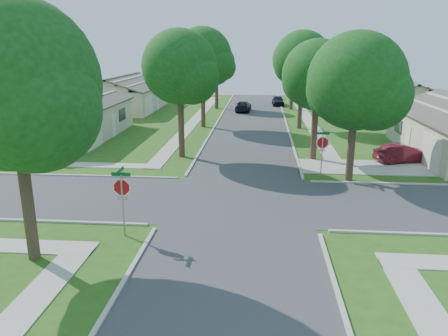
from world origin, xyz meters
TOP-DOWN VIEW (x-y plane):
  - ground at (0.00, 0.00)m, footprint 100.00×100.00m
  - road_ns at (0.00, 0.00)m, footprint 7.00×100.00m
  - sidewalk_ne at (6.10, 26.00)m, footprint 1.20×40.00m
  - sidewalk_nw at (-6.10, 26.00)m, footprint 1.20×40.00m
  - driveway at (7.90, 7.10)m, footprint 8.80×3.60m
  - stop_sign_sw at (-4.70, -4.70)m, footprint 1.05×0.80m
  - stop_sign_ne at (4.70, 4.70)m, footprint 1.05×0.80m
  - tree_e_near at (4.75, 9.01)m, footprint 4.97×4.80m
  - tree_e_mid at (4.76, 21.01)m, footprint 5.59×5.40m
  - tree_e_far at (4.75, 34.01)m, footprint 5.17×5.00m
  - tree_w_near at (-4.64, 9.01)m, footprint 5.38×5.20m
  - tree_w_mid at (-4.64, 21.01)m, footprint 5.80×5.60m
  - tree_w_far at (-4.65, 34.01)m, footprint 4.76×4.60m
  - tree_sw_corner at (-7.44, -6.99)m, footprint 6.21×6.00m
  - tree_ne_corner at (6.36, 4.21)m, footprint 5.80×5.60m
  - house_ne_far at (15.99, 29.00)m, footprint 8.42×13.60m
  - house_nw_near at (-15.99, 15.00)m, footprint 8.42×13.60m
  - house_nw_far at (-15.99, 32.00)m, footprint 8.42×13.60m
  - car_driveway at (10.75, 8.70)m, footprint 4.10×2.47m
  - car_curb_east at (3.20, 37.72)m, footprint 1.64×3.84m
  - car_curb_west at (-1.20, 31.72)m, footprint 1.97×4.43m

SIDE VIEW (x-z plane):
  - ground at x=0.00m, z-range 0.00..0.00m
  - road_ns at x=0.00m, z-range -0.01..0.01m
  - sidewalk_ne at x=6.10m, z-range 0.00..0.04m
  - sidewalk_nw at x=-6.10m, z-range 0.00..0.04m
  - driveway at x=7.90m, z-range 0.00..0.05m
  - car_curb_west at x=-1.20m, z-range 0.00..1.26m
  - car_driveway at x=10.75m, z-range 0.00..1.28m
  - car_curb_east at x=3.20m, z-range 0.00..1.29m
  - house_ne_far at x=15.99m, z-range -0.60..3.63m
  - house_nw_near at x=-15.99m, z-range -0.60..3.63m
  - house_nw_far at x=-15.99m, z-range -0.60..3.63m
  - stop_sign_sw at x=-4.70m, z-range 0.54..3.52m
  - stop_sign_ne at x=4.70m, z-range 0.54..3.52m
  - tree_w_far at x=-4.65m, z-range 1.49..9.52m
  - tree_ne_corner at x=6.36m, z-range 1.26..9.92m
  - tree_e_near at x=4.75m, z-range 1.50..9.78m
  - tree_e_far at x=4.75m, z-range 1.62..10.34m
  - tree_w_near at x=-4.64m, z-range 1.63..10.60m
  - tree_e_mid at x=4.76m, z-range 1.64..10.86m
  - tree_sw_corner at x=-7.44m, z-range 1.49..11.04m
  - tree_w_mid at x=-4.64m, z-range 1.71..11.27m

